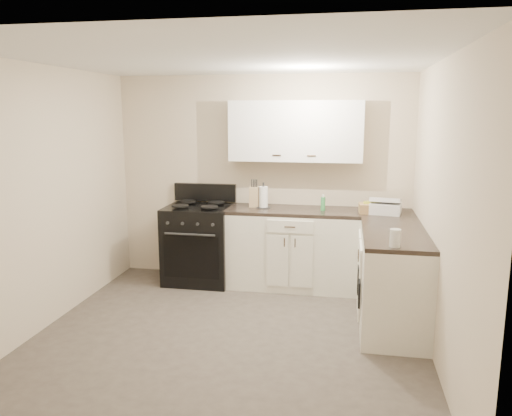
% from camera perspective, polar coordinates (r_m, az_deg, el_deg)
% --- Properties ---
extents(floor, '(3.60, 3.60, 0.00)m').
position_cam_1_polar(floor, '(4.80, -3.13, -14.49)').
color(floor, '#473F38').
rests_on(floor, ground).
extents(ceiling, '(3.60, 3.60, 0.00)m').
position_cam_1_polar(ceiling, '(4.36, -3.49, 16.70)').
color(ceiling, white).
rests_on(ceiling, wall_back).
extents(wall_back, '(3.60, 0.00, 3.60)m').
position_cam_1_polar(wall_back, '(6.15, 0.68, 3.36)').
color(wall_back, beige).
rests_on(wall_back, ground).
extents(wall_right, '(0.00, 3.60, 3.60)m').
position_cam_1_polar(wall_right, '(4.36, 20.37, -0.47)').
color(wall_right, beige).
rests_on(wall_right, ground).
extents(wall_left, '(0.00, 3.60, 3.60)m').
position_cam_1_polar(wall_left, '(5.14, -23.18, 0.98)').
color(wall_left, beige).
rests_on(wall_left, ground).
extents(wall_front, '(3.60, 0.00, 3.60)m').
position_cam_1_polar(wall_front, '(2.75, -12.30, -6.46)').
color(wall_front, beige).
rests_on(wall_front, ground).
extents(base_cabinets_back, '(1.55, 0.60, 0.90)m').
position_cam_1_polar(base_cabinets_back, '(5.97, 4.21, -4.76)').
color(base_cabinets_back, white).
rests_on(base_cabinets_back, floor).
extents(base_cabinets_right, '(0.60, 1.90, 0.90)m').
position_cam_1_polar(base_cabinets_right, '(5.33, 15.07, -7.04)').
color(base_cabinets_right, white).
rests_on(base_cabinets_right, floor).
extents(countertop_back, '(1.55, 0.60, 0.04)m').
position_cam_1_polar(countertop_back, '(5.86, 4.27, -0.33)').
color(countertop_back, black).
rests_on(countertop_back, base_cabinets_back).
extents(countertop_right, '(0.60, 1.90, 0.04)m').
position_cam_1_polar(countertop_right, '(5.21, 15.32, -2.11)').
color(countertop_right, black).
rests_on(countertop_right, base_cabinets_right).
extents(upper_cabinets, '(1.55, 0.30, 0.70)m').
position_cam_1_polar(upper_cabinets, '(5.90, 4.56, 8.75)').
color(upper_cabinets, white).
rests_on(upper_cabinets, wall_back).
extents(stove, '(0.79, 0.67, 0.96)m').
position_cam_1_polar(stove, '(6.16, -6.49, -4.19)').
color(stove, black).
rests_on(stove, floor).
extents(knife_block, '(0.11, 0.10, 0.24)m').
position_cam_1_polar(knife_block, '(5.96, -0.20, 1.27)').
color(knife_block, tan).
rests_on(knife_block, countertop_back).
extents(paper_towel, '(0.14, 0.14, 0.25)m').
position_cam_1_polar(paper_towel, '(5.90, 0.85, 1.24)').
color(paper_towel, white).
rests_on(paper_towel, countertop_back).
extents(soap_bottle, '(0.07, 0.07, 0.16)m').
position_cam_1_polar(soap_bottle, '(5.80, 7.67, 0.48)').
color(soap_bottle, green).
rests_on(soap_bottle, countertop_back).
extents(wicker_basket, '(0.32, 0.23, 0.10)m').
position_cam_1_polar(wicker_basket, '(5.77, 13.24, -0.04)').
color(wicker_basket, '#A78A4E').
rests_on(wicker_basket, countertop_right).
extents(countertop_grill, '(0.38, 0.36, 0.12)m').
position_cam_1_polar(countertop_grill, '(5.78, 14.60, 0.00)').
color(countertop_grill, white).
rests_on(countertop_grill, countertop_right).
extents(glass_jar, '(0.12, 0.12, 0.15)m').
position_cam_1_polar(glass_jar, '(4.36, 15.62, -3.33)').
color(glass_jar, silver).
rests_on(glass_jar, countertop_right).
extents(oven_mitt_near, '(0.02, 0.14, 0.24)m').
position_cam_1_polar(oven_mitt_near, '(4.68, 11.71, -9.55)').
color(oven_mitt_near, black).
rests_on(oven_mitt_near, base_cabinets_right).
extents(oven_mitt_far, '(0.02, 0.15, 0.26)m').
position_cam_1_polar(oven_mitt_far, '(5.04, 11.63, -8.06)').
color(oven_mitt_far, black).
rests_on(oven_mitt_far, base_cabinets_right).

